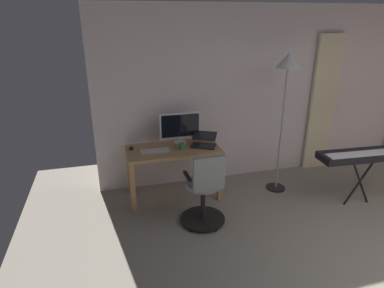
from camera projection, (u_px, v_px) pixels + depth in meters
The scene contains 11 objects.
back_room_partition at pixel (293, 92), 5.17m from camera, with size 6.19×0.10×2.61m, color silver.
curtain_right_panel at pixel (322, 105), 5.27m from camera, with size 0.44×0.06×2.19m, color beige.
desk at pixel (173, 156), 4.50m from camera, with size 1.27×0.62×0.74m.
office_chair at pixel (205, 192), 3.92m from camera, with size 0.56×0.56×0.97m.
computer_monitor at pixel (180, 126), 4.58m from camera, with size 0.58×0.18×0.44m.
computer_keyboard at pixel (155, 151), 4.34m from camera, with size 0.39×0.12×0.02m, color silver.
laptop at pixel (204, 142), 4.54m from camera, with size 0.44×0.43×0.16m.
computer_mouse at pixel (131, 148), 4.43m from camera, with size 0.06×0.10×0.04m, color black.
mug_coffee at pixel (182, 146), 4.42m from camera, with size 0.12×0.08×0.09m.
piano_keyboard at pixel (365, 156), 4.27m from camera, with size 1.28×0.40×0.79m.
floor_lamp at pixel (287, 76), 4.32m from camera, with size 0.33×0.33×1.99m.
Camera 1 is at (2.89, 1.36, 2.41)m, focal length 30.54 mm.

